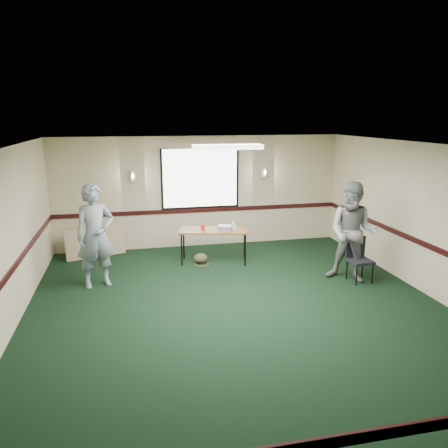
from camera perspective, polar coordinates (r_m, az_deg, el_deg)
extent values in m
plane|color=black|center=(7.34, 2.22, -11.56)|extent=(8.00, 8.00, 0.00)
plane|color=#BBAF87|center=(10.70, -3.11, 4.19)|extent=(7.00, 0.00, 7.00)
plane|color=#BBAF87|center=(3.45, 20.32, -18.65)|extent=(7.00, 0.00, 7.00)
plane|color=#BBAF87|center=(6.90, -27.11, -2.84)|extent=(0.00, 8.00, 8.00)
plane|color=#BBAF87|center=(8.44, 25.98, 0.14)|extent=(0.00, 8.00, 8.00)
plane|color=white|center=(6.64, 2.44, 9.96)|extent=(8.00, 8.00, 0.00)
cube|color=black|center=(10.77, -3.07, 1.82)|extent=(7.00, 0.03, 0.10)
cube|color=black|center=(3.72, 19.54, -24.42)|extent=(7.00, 0.03, 0.10)
cube|color=black|center=(7.03, -26.59, -6.36)|extent=(0.03, 8.00, 0.10)
cube|color=black|center=(8.54, 25.58, -2.80)|extent=(0.03, 8.00, 0.10)
cube|color=black|center=(10.62, -3.11, 6.03)|extent=(1.90, 0.01, 1.50)
cube|color=white|center=(10.61, -3.11, 6.03)|extent=(1.80, 0.02, 1.40)
cube|color=#C2B089|center=(10.53, -3.16, 10.18)|extent=(2.05, 0.08, 0.10)
cylinder|color=silver|center=(10.43, -11.84, 6.17)|extent=(0.16, 0.16, 0.25)
cylinder|color=silver|center=(10.94, 5.26, 6.76)|extent=(0.16, 0.16, 0.25)
cube|color=white|center=(7.61, 0.49, 10.03)|extent=(1.20, 0.32, 0.08)
cube|color=brown|center=(9.53, -1.36, -0.85)|extent=(1.59, 0.91, 0.04)
cylinder|color=black|center=(9.45, -5.56, -3.39)|extent=(0.04, 0.04, 0.71)
cylinder|color=black|center=(9.41, 2.80, -3.42)|extent=(0.04, 0.04, 0.71)
cylinder|color=black|center=(9.91, -5.28, -2.57)|extent=(0.04, 0.04, 0.71)
cylinder|color=black|center=(9.87, 2.68, -2.59)|extent=(0.04, 0.04, 0.71)
cube|color=gray|center=(9.49, 0.14, -0.49)|extent=(0.36, 0.34, 0.10)
cube|color=white|center=(9.64, 0.90, -0.41)|extent=(0.21, 0.18, 0.05)
cylinder|color=red|center=(9.47, -2.76, -0.44)|extent=(0.08, 0.08, 0.13)
cylinder|color=#8DCEE6|center=(9.47, 1.25, -0.24)|extent=(0.05, 0.05, 0.18)
ellipsoid|color=brown|center=(9.66, -3.08, -4.48)|extent=(0.31, 0.24, 0.22)
torus|color=#C34D18|center=(9.60, -2.93, -5.24)|extent=(0.38, 0.38, 0.02)
cube|color=#9E7C61|center=(10.43, -16.45, -2.30)|extent=(1.34, 0.61, 0.69)
cube|color=black|center=(8.91, 17.38, -4.65)|extent=(0.44, 0.44, 0.06)
cube|color=black|center=(9.01, 16.79, -2.87)|extent=(0.42, 0.07, 0.41)
cylinder|color=black|center=(8.76, 16.92, -6.48)|extent=(0.03, 0.03, 0.39)
cylinder|color=black|center=(8.94, 18.83, -6.20)|extent=(0.03, 0.03, 0.39)
cylinder|color=black|center=(9.03, 15.74, -5.77)|extent=(0.03, 0.03, 0.39)
cylinder|color=black|center=(9.21, 17.61, -5.51)|extent=(0.03, 0.03, 0.39)
imported|color=#41678F|center=(8.48, -16.44, -1.53)|extent=(0.82, 0.66, 1.96)
imported|color=#6C8CA9|center=(8.76, 16.47, -1.05)|extent=(1.21, 1.17, 1.96)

